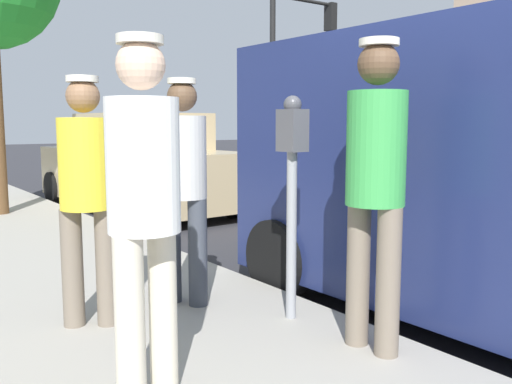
% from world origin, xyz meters
% --- Properties ---
extents(parking_meter_near, '(0.14, 0.18, 1.52)m').
position_xyz_m(parking_meter_near, '(1.35, -0.89, 1.18)').
color(parking_meter_near, gray).
rests_on(parking_meter_near, sidewalk_slab).
extents(pedestrian_in_white, '(0.35, 0.34, 1.73)m').
position_xyz_m(pedestrian_in_white, '(2.64, -0.43, 1.14)').
color(pedestrian_in_white, beige).
rests_on(pedestrian_in_white, sidewalk_slab).
extents(pedestrian_in_gray, '(0.34, 0.34, 1.66)m').
position_xyz_m(pedestrian_in_gray, '(1.79, -1.59, 1.10)').
color(pedestrian_in_gray, '#383D47').
rests_on(pedestrian_in_gray, sidewalk_slab).
extents(pedestrian_in_yellow, '(0.34, 0.34, 1.64)m').
position_xyz_m(pedestrian_in_yellow, '(2.51, -1.58, 1.08)').
color(pedestrian_in_yellow, '#726656').
rests_on(pedestrian_in_yellow, sidewalk_slab).
extents(pedestrian_in_green, '(0.34, 0.36, 1.80)m').
position_xyz_m(pedestrian_in_green, '(1.31, -0.20, 1.19)').
color(pedestrian_in_green, '#726656').
rests_on(pedestrian_in_green, sidewalk_slab).
extents(parked_sedan_behind, '(2.10, 4.47, 1.65)m').
position_xyz_m(parked_sedan_behind, '(-0.18, -6.76, 0.75)').
color(parked_sedan_behind, tan).
rests_on(parked_sedan_behind, ground).
extents(traffic_light_corner, '(2.48, 0.42, 5.20)m').
position_xyz_m(traffic_light_corner, '(-6.75, -10.39, 3.52)').
color(traffic_light_corner, black).
rests_on(traffic_light_corner, ground).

